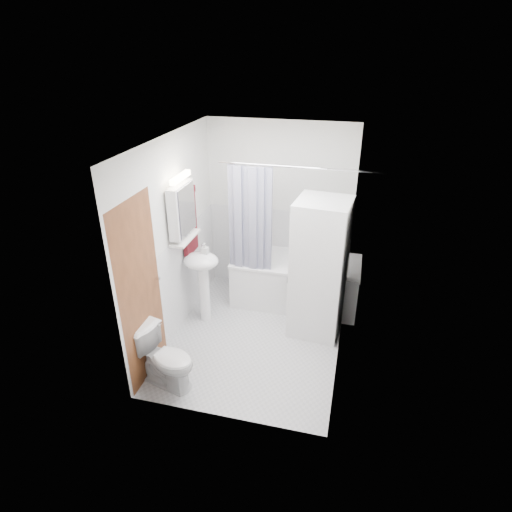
% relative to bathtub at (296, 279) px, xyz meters
% --- Properties ---
extents(floor, '(2.60, 2.60, 0.00)m').
position_rel_bathtub_xyz_m(floor, '(-0.33, -0.92, -0.36)').
color(floor, silver).
rests_on(floor, ground).
extents(room_walls, '(2.60, 2.60, 2.60)m').
position_rel_bathtub_xyz_m(room_walls, '(-0.33, -0.92, 1.13)').
color(room_walls, white).
rests_on(room_walls, ground).
extents(wainscot, '(1.98, 2.58, 2.58)m').
position_rel_bathtub_xyz_m(wainscot, '(-0.33, -0.63, 0.24)').
color(wainscot, white).
rests_on(wainscot, ground).
extents(door, '(0.05, 2.00, 2.00)m').
position_rel_bathtub_xyz_m(door, '(-1.28, -1.47, 0.64)').
color(door, brown).
rests_on(door, ground).
extents(bathtub, '(1.69, 0.80, 0.64)m').
position_rel_bathtub_xyz_m(bathtub, '(0.00, 0.00, 0.00)').
color(bathtub, white).
rests_on(bathtub, ground).
extents(tub_spout, '(0.04, 0.12, 0.04)m').
position_rel_bathtub_xyz_m(tub_spout, '(0.20, 0.33, 0.61)').
color(tub_spout, silver).
rests_on(tub_spout, room_walls).
extents(curtain_rod, '(1.87, 0.02, 0.02)m').
position_rel_bathtub_xyz_m(curtain_rod, '(0.00, -0.34, 1.64)').
color(curtain_rod, silver).
rests_on(curtain_rod, room_walls).
extents(shower_curtain, '(0.55, 0.02, 1.45)m').
position_rel_bathtub_xyz_m(shower_curtain, '(-0.56, -0.34, 0.89)').
color(shower_curtain, '#131643').
rests_on(shower_curtain, curtain_rod).
extents(sink, '(0.44, 0.37, 1.04)m').
position_rel_bathtub_xyz_m(sink, '(-1.08, -0.70, 0.35)').
color(sink, white).
rests_on(sink, ground).
extents(medicine_cabinet, '(0.13, 0.50, 0.71)m').
position_rel_bathtub_xyz_m(medicine_cabinet, '(-1.23, -0.82, 1.21)').
color(medicine_cabinet, white).
rests_on(medicine_cabinet, room_walls).
extents(shelf, '(0.18, 0.54, 0.02)m').
position_rel_bathtub_xyz_m(shelf, '(-1.22, -0.82, 0.84)').
color(shelf, silver).
rests_on(shelf, room_walls).
extents(shower_caddy, '(0.22, 0.06, 0.02)m').
position_rel_bathtub_xyz_m(shower_caddy, '(0.25, 0.32, 0.79)').
color(shower_caddy, silver).
rests_on(shower_caddy, room_walls).
extents(towel, '(0.07, 0.35, 0.85)m').
position_rel_bathtub_xyz_m(towel, '(-1.27, -0.55, 0.96)').
color(towel, maroon).
rests_on(towel, room_walls).
extents(washer_dryer, '(0.67, 0.66, 1.71)m').
position_rel_bathtub_xyz_m(washer_dryer, '(0.35, -0.57, 0.50)').
color(washer_dryer, white).
rests_on(washer_dryer, ground).
extents(toilet, '(0.74, 0.53, 0.65)m').
position_rel_bathtub_xyz_m(toilet, '(-1.05, -1.92, -0.03)').
color(toilet, white).
rests_on(toilet, ground).
extents(soap_pump, '(0.08, 0.17, 0.08)m').
position_rel_bathtub_xyz_m(soap_pump, '(-1.04, -0.67, 0.59)').
color(soap_pump, gray).
rests_on(soap_pump, sink).
extents(shelf_bottle, '(0.07, 0.18, 0.07)m').
position_rel_bathtub_xyz_m(shelf_bottle, '(-1.22, -0.97, 0.89)').
color(shelf_bottle, gray).
rests_on(shelf_bottle, shelf).
extents(shelf_cup, '(0.10, 0.09, 0.10)m').
position_rel_bathtub_xyz_m(shelf_cup, '(-1.22, -0.70, 0.91)').
color(shelf_cup, gray).
rests_on(shelf_cup, shelf).
extents(shampoo_a, '(0.13, 0.17, 0.13)m').
position_rel_bathtub_xyz_m(shampoo_a, '(0.02, 0.32, 0.87)').
color(shampoo_a, gray).
rests_on(shampoo_a, shower_caddy).
extents(shampoo_b, '(0.08, 0.21, 0.08)m').
position_rel_bathtub_xyz_m(shampoo_b, '(0.14, 0.32, 0.84)').
color(shampoo_b, '#255794').
rests_on(shampoo_b, shower_caddy).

